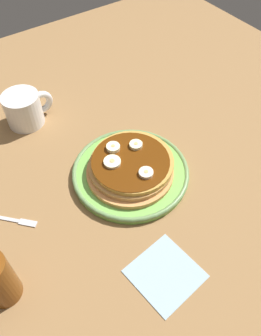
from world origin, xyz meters
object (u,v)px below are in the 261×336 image
object	(u,v)px
banana_slice_1	(136,145)
pancake_stack	(131,167)
plate	(130,172)
napkin	(165,273)
banana_slice_3	(113,147)
fork	(9,219)
banana_slice_0	(146,173)
coffee_mug	(25,109)
banana_slice_2	(112,162)

from	to	relation	value
banana_slice_1	pancake_stack	bearing A→B (deg)	-139.10
plate	napkin	distance (cm)	23.00
banana_slice_3	fork	xyz separation A→B (cm)	(-24.76, -0.47, -4.88)
plate	banana_slice_3	xyz separation A→B (cm)	(-1.13, 4.81, 4.17)
banana_slice_0	napkin	bearing A→B (deg)	-115.66
plate	banana_slice_1	size ratio (longest dim) A/B	8.94
coffee_mug	fork	distance (cm)	28.49
banana_slice_1	banana_slice_0	bearing A→B (deg)	-110.65
plate	fork	distance (cm)	26.26
pancake_stack	banana_slice_0	bearing A→B (deg)	-82.22
pancake_stack	plate	bearing A→B (deg)	66.68
banana_slice_0	fork	world-z (taller)	banana_slice_0
plate	banana_slice_1	xyz separation A→B (cm)	(3.29, 2.71, 4.10)
pancake_stack	banana_slice_1	world-z (taller)	banana_slice_1
banana_slice_0	banana_slice_3	size ratio (longest dim) A/B	1.00
banana_slice_2	napkin	world-z (taller)	banana_slice_2
pancake_stack	banana_slice_2	distance (cm)	4.28
pancake_stack	banana_slice_3	bearing A→B (deg)	101.58
banana_slice_2	pancake_stack	bearing A→B (deg)	-28.53
banana_slice_1	banana_slice_2	xyz separation A→B (cm)	(-6.73, -1.11, -0.04)
fork	plate	bearing A→B (deg)	-9.52
pancake_stack	coffee_mug	bearing A→B (deg)	111.04
banana_slice_0	coffee_mug	size ratio (longest dim) A/B	0.24
plate	napkin	world-z (taller)	plate
banana_slice_0	napkin	xyz separation A→B (cm)	(-8.17, -17.01, -4.90)
pancake_stack	banana_slice_2	bearing A→B (deg)	151.47
fork	banana_slice_1	bearing A→B (deg)	-3.20
banana_slice_1	napkin	bearing A→B (deg)	-114.18
pancake_stack	banana_slice_2	xyz separation A→B (cm)	(-3.35, 1.82, 1.94)
pancake_stack	banana_slice_1	distance (cm)	4.90
banana_slice_3	coffee_mug	world-z (taller)	coffee_mug
banana_slice_2	napkin	bearing A→B (deg)	-100.27
banana_slice_2	fork	xyz separation A→B (cm)	(-22.45, 2.74, -4.77)
banana_slice_1	fork	size ratio (longest dim) A/B	0.28
pancake_stack	banana_slice_0	size ratio (longest dim) A/B	6.42
pancake_stack	banana_slice_0	xyz separation A→B (cm)	(0.61, -4.44, 1.97)
banana_slice_2	fork	distance (cm)	23.11
plate	napkin	bearing A→B (deg)	-109.47
banana_slice_2	coffee_mug	size ratio (longest dim) A/B	0.30
pancake_stack	napkin	world-z (taller)	pancake_stack
banana_slice_2	banana_slice_3	size ratio (longest dim) A/B	1.21
pancake_stack	napkin	xyz separation A→B (cm)	(-7.57, -21.45, -2.93)
banana_slice_1	napkin	size ratio (longest dim) A/B	0.25
pancake_stack	banana_slice_3	size ratio (longest dim) A/B	6.43
plate	banana_slice_3	distance (cm)	6.47
plate	coffee_mug	distance (cm)	30.64
pancake_stack	napkin	size ratio (longest dim) A/B	1.71
banana_slice_1	napkin	world-z (taller)	banana_slice_1
banana_slice_0	banana_slice_1	bearing A→B (deg)	69.35
banana_slice_1	banana_slice_3	size ratio (longest dim) A/B	0.96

